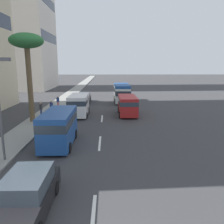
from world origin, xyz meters
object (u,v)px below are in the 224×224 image
object	(u,v)px
van_second	(59,126)
car_fourth	(84,98)
car_lead	(27,195)
van_third	(127,104)
street_lamp	(0,98)
minibus_sixth	(122,93)
palm_tree	(27,46)
van_fifth	(79,104)
pedestrian_mid_block	(58,101)
pedestrian_by_tree	(41,109)
pedestrian_near_lamp	(51,107)

from	to	relation	value
van_second	car_fourth	xyz separation A→B (m)	(18.94, 0.01, -0.73)
car_lead	van_third	xyz separation A→B (m)	(17.82, -5.68, 0.53)
van_second	street_lamp	world-z (taller)	street_lamp
minibus_sixth	palm_tree	world-z (taller)	palm_tree
minibus_sixth	palm_tree	xyz separation A→B (m)	(-12.32, 10.14, 6.14)
van_third	car_fourth	distance (m)	10.81
van_fifth	pedestrian_mid_block	distance (m)	5.50
car_lead	car_fourth	world-z (taller)	car_lead
car_lead	pedestrian_by_tree	distance (m)	17.06
car_lead	minibus_sixth	xyz separation A→B (m)	(26.86, -5.60, 0.80)
car_lead	minibus_sixth	distance (m)	27.45
car_lead	van_third	bearing A→B (deg)	162.33
car_fourth	pedestrian_near_lamp	distance (m)	9.18
car_fourth	street_lamp	bearing A→B (deg)	-6.96
pedestrian_mid_block	pedestrian_by_tree	xyz separation A→B (m)	(-5.36, 0.75, 0.02)
car_lead	van_third	world-z (taller)	van_third
car_lead	palm_tree	xyz separation A→B (m)	(14.54, 4.53, 6.94)
van_second	pedestrian_mid_block	bearing A→B (deg)	-167.54
van_third	van_fifth	distance (m)	5.74
street_lamp	pedestrian_near_lamp	bearing A→B (deg)	1.71
pedestrian_mid_block	street_lamp	world-z (taller)	street_lamp
van_fifth	pedestrian_by_tree	world-z (taller)	van_fifth
car_lead	van_second	distance (m)	7.88
street_lamp	palm_tree	bearing A→B (deg)	8.98
car_lead	street_lamp	bearing A→B (deg)	-148.50
car_lead	van_second	bearing A→B (deg)	-177.58
van_fifth	minibus_sixth	bearing A→B (deg)	148.63
pedestrian_near_lamp	van_fifth	bearing A→B (deg)	101.46
pedestrian_near_lamp	pedestrian_by_tree	world-z (taller)	pedestrian_by_tree
pedestrian_mid_block	street_lamp	xyz separation A→B (m)	(-16.99, -0.43, 3.01)
pedestrian_near_lamp	pedestrian_by_tree	size ratio (longest dim) A/B	0.94
car_fourth	minibus_sixth	xyz separation A→B (m)	(0.08, -5.94, 0.84)
pedestrian_near_lamp	pedestrian_mid_block	distance (m)	3.77
car_lead	car_fourth	bearing A→B (deg)	-179.28
van_second	van_third	distance (m)	11.65
minibus_sixth	pedestrian_mid_block	world-z (taller)	minibus_sixth
van_fifth	van_second	bearing A→B (deg)	-1.62
car_lead	street_lamp	xyz separation A→B (m)	(4.91, 3.01, 3.26)
pedestrian_mid_block	street_lamp	distance (m)	17.26
car_lead	pedestrian_near_lamp	size ratio (longest dim) A/B	2.91
van_second	pedestrian_by_tree	world-z (taller)	van_second
van_third	minibus_sixth	bearing A→B (deg)	0.48
van_third	van_fifth	xyz separation A→B (m)	(-0.24, 5.74, 0.10)
car_fourth	van_third	bearing A→B (deg)	33.89
van_third	minibus_sixth	world-z (taller)	minibus_sixth
pedestrian_mid_block	van_fifth	bearing A→B (deg)	-82.36
car_fourth	pedestrian_by_tree	world-z (taller)	pedestrian_by_tree
van_fifth	pedestrian_by_tree	xyz separation A→B (m)	(-1.05, 4.13, -0.35)
car_lead	palm_tree	distance (m)	16.74
van_second	minibus_sixth	size ratio (longest dim) A/B	0.83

